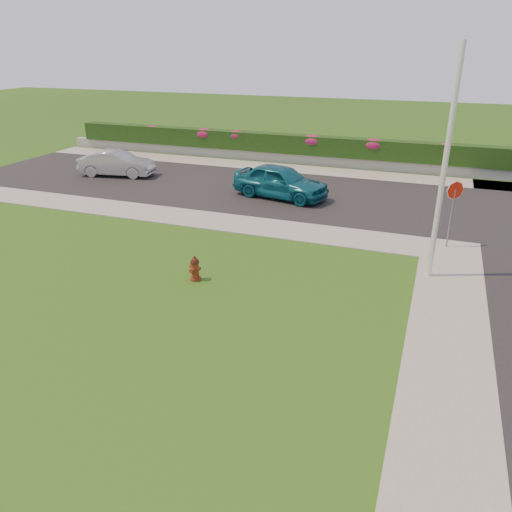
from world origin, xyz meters
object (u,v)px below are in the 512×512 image
at_px(sedan_teal, 281,181).
at_px(stop_sign, 454,199).
at_px(sedan_silver, 117,163).
at_px(fire_hydrant, 195,269).
at_px(utility_pole, 444,169).

xyz_separation_m(sedan_teal, stop_sign, (7.46, -3.82, 0.99)).
bearing_deg(sedan_silver, sedan_teal, -105.75).
relative_size(sedan_silver, stop_sign, 1.67).
height_order(fire_hydrant, sedan_silver, sedan_silver).
xyz_separation_m(sedan_teal, utility_pole, (6.97, -6.58, 2.61)).
bearing_deg(fire_hydrant, sedan_silver, 148.22).
distance_m(sedan_teal, utility_pole, 9.94).
distance_m(fire_hydrant, sedan_silver, 14.22).
height_order(sedan_teal, stop_sign, stop_sign).
height_order(sedan_silver, utility_pole, utility_pole).
relative_size(sedan_teal, stop_sign, 1.85).
distance_m(sedan_teal, stop_sign, 8.44).
relative_size(fire_hydrant, sedan_silver, 0.19).
bearing_deg(fire_hydrant, utility_pole, 36.38).
distance_m(fire_hydrant, sedan_teal, 9.34).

